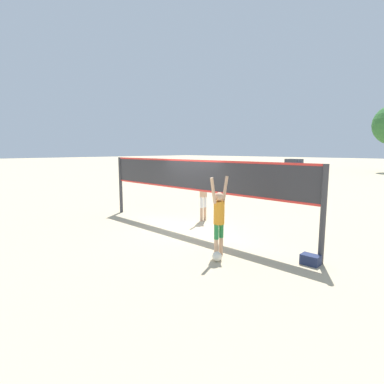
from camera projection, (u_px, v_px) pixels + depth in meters
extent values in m
plane|color=#C6B28C|center=(192.00, 230.00, 10.21)|extent=(200.00, 200.00, 0.00)
cylinder|color=#38383D|center=(121.00, 185.00, 13.02)|extent=(0.14, 0.14, 2.41)
cylinder|color=#38383D|center=(323.00, 215.00, 7.08)|extent=(0.14, 0.14, 2.41)
cube|color=#2D2D33|center=(192.00, 175.00, 9.95)|extent=(8.50, 0.02, 1.02)
cube|color=red|center=(192.00, 160.00, 9.88)|extent=(8.50, 0.03, 0.06)
cube|color=red|center=(192.00, 189.00, 10.02)|extent=(8.50, 0.03, 0.06)
cylinder|color=tan|center=(216.00, 248.00, 7.69)|extent=(0.11, 0.11, 0.46)
cylinder|color=#267F3F|center=(216.00, 232.00, 7.63)|extent=(0.12, 0.12, 0.38)
cylinder|color=tan|center=(221.00, 246.00, 7.84)|extent=(0.11, 0.11, 0.46)
cylinder|color=#267F3F|center=(221.00, 230.00, 7.78)|extent=(0.12, 0.12, 0.38)
cylinder|color=orange|center=(219.00, 213.00, 7.64)|extent=(0.28, 0.28, 0.59)
sphere|color=tan|center=(219.00, 197.00, 7.58)|extent=(0.23, 0.23, 0.23)
cylinder|color=tan|center=(213.00, 191.00, 7.38)|extent=(0.08, 0.22, 0.67)
cylinder|color=tan|center=(225.00, 189.00, 7.73)|extent=(0.08, 0.22, 0.67)
cylinder|color=tan|center=(205.00, 214.00, 11.67)|extent=(0.11, 0.11, 0.51)
cylinder|color=white|center=(205.00, 202.00, 11.60)|extent=(0.12, 0.12, 0.42)
cylinder|color=tan|center=(201.00, 214.00, 11.52)|extent=(0.11, 0.11, 0.51)
cylinder|color=white|center=(202.00, 202.00, 11.46)|extent=(0.12, 0.12, 0.42)
cylinder|color=tan|center=(203.00, 188.00, 11.45)|extent=(0.28, 0.28, 0.66)
sphere|color=tan|center=(203.00, 176.00, 11.39)|extent=(0.26, 0.26, 0.26)
cylinder|color=tan|center=(208.00, 171.00, 11.54)|extent=(0.08, 0.23, 0.74)
cylinder|color=tan|center=(199.00, 171.00, 11.19)|extent=(0.08, 0.23, 0.74)
sphere|color=silver|center=(217.00, 256.00, 7.38)|extent=(0.24, 0.24, 0.24)
cube|color=navy|center=(310.00, 260.00, 7.16)|extent=(0.42, 0.29, 0.24)
cube|color=navy|center=(295.00, 166.00, 39.87)|extent=(4.35, 2.02, 0.82)
cube|color=#2D333D|center=(294.00, 161.00, 39.93)|extent=(2.01, 1.73, 0.57)
cylinder|color=black|center=(307.00, 168.00, 39.49)|extent=(0.65, 0.26, 0.64)
cylinder|color=black|center=(301.00, 169.00, 38.39)|extent=(0.65, 0.26, 0.64)
cylinder|color=black|center=(289.00, 167.00, 41.42)|extent=(0.65, 0.26, 0.64)
cylinder|color=black|center=(283.00, 168.00, 40.32)|extent=(0.65, 0.26, 0.64)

